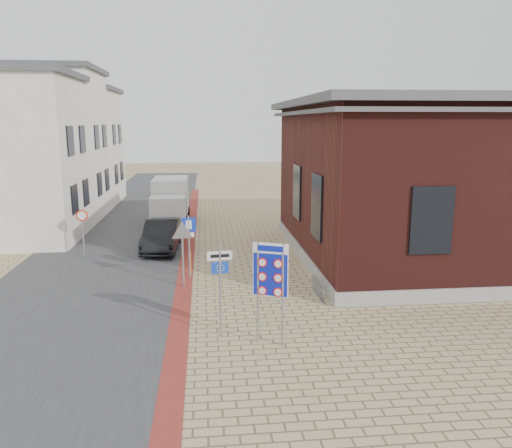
{
  "coord_description": "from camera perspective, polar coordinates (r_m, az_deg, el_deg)",
  "views": [
    {
      "loc": [
        -1.17,
        -13.93,
        5.88
      ],
      "look_at": [
        0.68,
        3.91,
        2.2
      ],
      "focal_mm": 35.0,
      "sensor_mm": 36.0,
      "label": 1
    }
  ],
  "objects": [
    {
      "name": "essen_sign",
      "position": [
        13.73,
        -4.12,
        -5.98
      ],
      "size": [
        0.7,
        0.12,
        2.61
      ],
      "rotation": [
        0.0,
        0.0,
        0.11
      ],
      "color": "gray",
      "rests_on": "ground"
    },
    {
      "name": "townhouse_mid",
      "position": [
        33.43,
        -23.27,
        8.42
      ],
      "size": [
        7.4,
        6.4,
        9.1
      ],
      "color": "silver",
      "rests_on": "ground"
    },
    {
      "name": "bike_rack",
      "position": [
        17.5,
        7.07,
        -7.22
      ],
      "size": [
        0.08,
        1.8,
        0.6
      ],
      "color": "slate",
      "rests_on": "ground"
    },
    {
      "name": "box_truck",
      "position": [
        29.73,
        -9.78,
        2.65
      ],
      "size": [
        2.14,
        4.96,
        2.59
      ],
      "rotation": [
        0.0,
        0.0,
        -0.0
      ],
      "color": "slate",
      "rests_on": "ground"
    },
    {
      "name": "townhouse_far",
      "position": [
        39.22,
        -20.65,
        8.36
      ],
      "size": [
        7.4,
        6.4,
        8.3
      ],
      "color": "silver",
      "rests_on": "ground"
    },
    {
      "name": "sedan",
      "position": [
        23.69,
        -10.69,
        -1.23
      ],
      "size": [
        1.69,
        4.33,
        1.4
      ],
      "primitive_type": "imported",
      "rotation": [
        0.0,
        0.0,
        -0.05
      ],
      "color": "black",
      "rests_on": "ground"
    },
    {
      "name": "ground",
      "position": [
        15.16,
        -1.05,
        -11.22
      ],
      "size": [
        120.0,
        120.0,
        0.0
      ],
      "primitive_type": "plane",
      "color": "tan",
      "rests_on": "ground"
    },
    {
      "name": "townhouse_near",
      "position": [
        27.78,
        -26.82,
        6.83
      ],
      "size": [
        7.4,
        6.4,
        8.3
      ],
      "color": "silver",
      "rests_on": "ground"
    },
    {
      "name": "curb_strip",
      "position": [
        24.65,
        -7.69,
        -2.27
      ],
      "size": [
        0.6,
        40.0,
        0.02
      ],
      "primitive_type": "cube",
      "color": "maroon",
      "rests_on": "ground"
    },
    {
      "name": "border_sign",
      "position": [
        13.12,
        1.67,
        -5.53
      ],
      "size": [
        0.9,
        0.41,
        2.81
      ],
      "rotation": [
        0.0,
        0.0,
        -0.39
      ],
      "color": "gray",
      "rests_on": "ground"
    },
    {
      "name": "brick_building",
      "position": [
        23.39,
        19.96,
        5.03
      ],
      "size": [
        13.0,
        13.0,
        6.8
      ],
      "color": "gray",
      "rests_on": "ground"
    },
    {
      "name": "parking_sign",
      "position": [
        18.91,
        -7.68,
        -1.39
      ],
      "size": [
        0.54,
        0.15,
        2.45
      ],
      "rotation": [
        0.0,
        0.0,
        0.21
      ],
      "color": "gray",
      "rests_on": "ground"
    },
    {
      "name": "yield_sign",
      "position": [
        17.91,
        -8.43,
        -1.57
      ],
      "size": [
        0.85,
        0.19,
        2.41
      ],
      "rotation": [
        0.0,
        0.0,
        0.16
      ],
      "color": "gray",
      "rests_on": "ground"
    },
    {
      "name": "bollard",
      "position": [
        19.7,
        -7.55,
        -4.5
      ],
      "size": [
        0.1,
        0.1,
        0.9
      ],
      "primitive_type": "cylinder",
      "rotation": [
        0.0,
        0.0,
        0.31
      ],
      "color": "orange",
      "rests_on": "ground"
    },
    {
      "name": "road_strip",
      "position": [
        29.83,
        -14.15,
        -0.11
      ],
      "size": [
        7.0,
        60.0,
        0.02
      ],
      "primitive_type": "cube",
      "color": "#38383A",
      "rests_on": "ground"
    },
    {
      "name": "speed_sign",
      "position": [
        23.0,
        -19.2,
        -0.25
      ],
      "size": [
        0.51,
        0.08,
        2.14
      ],
      "rotation": [
        0.0,
        0.0,
        0.1
      ],
      "color": "gray",
      "rests_on": "ground"
    }
  ]
}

